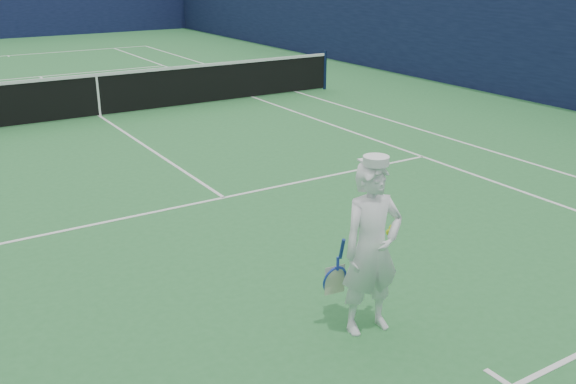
{
  "coord_description": "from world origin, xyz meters",
  "views": [
    {
      "loc": [
        -4.06,
        -14.75,
        3.45
      ],
      "look_at": [
        -0.45,
        -8.98,
        0.98
      ],
      "focal_mm": 40.0,
      "sensor_mm": 36.0,
      "label": 1
    }
  ],
  "objects": [
    {
      "name": "tennis_player",
      "position": [
        -0.45,
        -10.48,
        0.87
      ],
      "size": [
        0.76,
        0.54,
        1.78
      ],
      "rotation": [
        0.0,
        0.0,
        -0.12
      ],
      "color": "white",
      "rests_on": "ground"
    },
    {
      "name": "court_markings",
      "position": [
        0.0,
        0.0,
        0.0
      ],
      "size": [
        11.03,
        23.83,
        0.01
      ],
      "color": "white",
      "rests_on": "ground"
    },
    {
      "name": "tennis_net",
      "position": [
        0.0,
        0.0,
        0.55
      ],
      "size": [
        12.88,
        0.09,
        1.07
      ],
      "color": "#141E4C",
      "rests_on": "ground"
    },
    {
      "name": "ground",
      "position": [
        0.0,
        0.0,
        0.0
      ],
      "size": [
        80.0,
        80.0,
        0.0
      ],
      "primitive_type": "plane",
      "color": "#2C7438",
      "rests_on": "ground"
    },
    {
      "name": "windscreen_fence",
      "position": [
        0.0,
        0.0,
        2.0
      ],
      "size": [
        20.12,
        36.12,
        4.0
      ],
      "color": "#10153A",
      "rests_on": "ground"
    }
  ]
}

